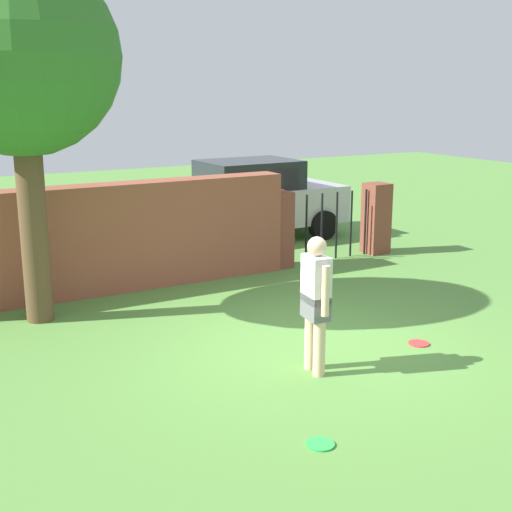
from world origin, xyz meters
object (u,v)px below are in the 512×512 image
object	(u,v)px
car	(249,200)
frisbee_green	(320,444)
frisbee_red	(419,343)
tree	(21,59)
person	(316,299)

from	to	relation	value
car	frisbee_green	distance (m)	9.03
frisbee_green	frisbee_red	xyz separation A→B (m)	(2.60, 1.52, 0.00)
tree	frisbee_green	world-z (taller)	tree
tree	frisbee_red	distance (m)	6.39
frisbee_red	frisbee_green	bearing A→B (deg)	-149.70
tree	car	world-z (taller)	tree
car	frisbee_green	bearing A→B (deg)	-115.95
tree	person	bearing A→B (deg)	-55.73
person	car	distance (m)	7.30
tree	frisbee_green	bearing A→B (deg)	-73.51
tree	frisbee_green	xyz separation A→B (m)	(1.46, -4.92, -3.59)
person	frisbee_green	world-z (taller)	person
frisbee_red	person	bearing A→B (deg)	-177.50
car	frisbee_red	xyz separation A→B (m)	(-1.16, -6.65, -0.85)
frisbee_red	car	bearing A→B (deg)	80.14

